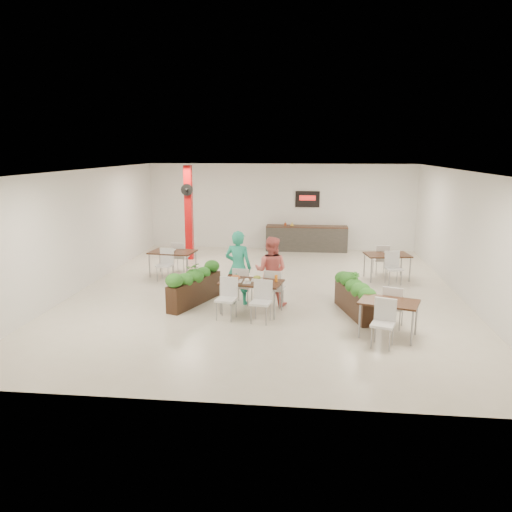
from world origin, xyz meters
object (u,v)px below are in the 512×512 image
Objects in this scene: red_column at (189,212)px; diner_woman at (271,271)px; planter_left at (194,283)px; side_table_b at (387,258)px; main_table at (251,286)px; diner_man at (238,268)px; service_counter at (307,238)px; side_table_a at (173,255)px; side_table_c at (389,307)px; planter_right at (354,294)px.

diner_woman is (3.20, -4.86, -0.80)m from red_column.
planter_left is 5.83m from side_table_b.
main_table is 1.09× the size of side_table_b.
main_table is at bearing 131.42° from diner_man.
red_column is 4.56m from service_counter.
red_column reaches higher than planter_left.
side_table_b is (6.31, 0.28, -0.00)m from side_table_a.
side_table_b is (3.97, 2.80, -0.28)m from diner_man.
service_counter reaches higher than side_table_c.
main_table and side_table_b have the same top height.
planter_right reaches higher than side_table_a.
planter_right is at bearing 179.65° from diner_man.
side_table_a is (-5.10, 3.05, 0.14)m from planter_right.
diner_woman is 4.23m from side_table_b.
planter_right is 1.12× the size of side_table_b.
red_column is 1.90× the size of diner_woman.
planter_left is (-1.86, -0.14, -0.33)m from diner_woman.
red_column reaches higher than side_table_a.
side_table_c is at bearing -21.41° from planter_left.
side_table_c is at bearing -22.40° from main_table.
diner_woman is at bearing -148.50° from side_table_b.
planter_left is 1.15× the size of side_table_a.
side_table_a is 1.00× the size of side_table_b.
service_counter is 8.77m from side_table_c.
diner_woman is at bearing -169.40° from diner_man.
diner_man is at bearing -39.79° from side_table_a.
main_table is at bearing -145.99° from side_table_b.
side_table_a is at bearing -133.13° from service_counter.
side_table_b is at bearing 70.00° from planter_right.
diner_man is at bearing 120.82° from main_table.
diner_man reaches higher than side_table_b.
diner_woman is 0.88× the size of planter_left.
service_counter is 1.57× the size of planter_left.
red_column reaches higher than diner_man.
red_column is at bearing 98.59° from side_table_a.
planter_left is at bearing -75.07° from red_column.
diner_man is 2.84m from planter_right.
red_column reaches higher than diner_woman.
side_table_c is (5.67, -4.38, -0.02)m from side_table_a.
red_column is 1.76× the size of main_table.
planter_left reaches higher than side_table_a.
service_counter is at bearing 25.00° from red_column.
diner_woman is (-0.80, -6.73, 0.35)m from service_counter.
diner_woman is 0.91× the size of planter_right.
service_counter is 1.61× the size of planter_right.
side_table_a is (-3.14, 2.52, -0.21)m from diner_woman.
side_table_b is at bearing 9.82° from side_table_a.
planter_left is (-2.66, -6.87, 0.03)m from service_counter.
diner_woman is at bearing 161.87° from side_table_c.
planter_left reaches higher than side_table_b.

